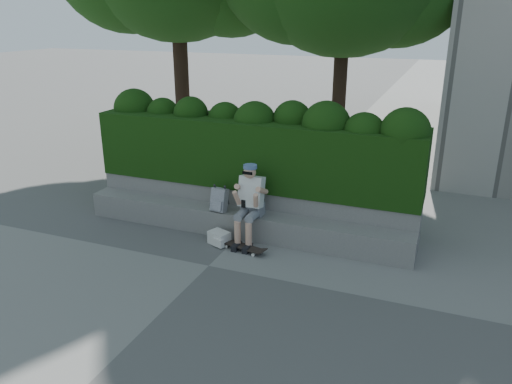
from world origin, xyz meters
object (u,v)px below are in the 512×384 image
at_px(skateboard, 242,247).
at_px(backpack_ground, 219,238).
at_px(person, 250,201).
at_px(backpack_plaid, 219,200).

xyz_separation_m(skateboard, backpack_ground, (-0.47, 0.09, 0.04)).
bearing_deg(person, skateboard, -88.19).
distance_m(person, backpack_plaid, 0.63).
relative_size(person, skateboard, 1.71).
xyz_separation_m(person, backpack_plaid, (-0.62, 0.08, -0.10)).
distance_m(person, skateboard, 0.78).
bearing_deg(person, backpack_plaid, 172.47).
bearing_deg(backpack_plaid, backpack_ground, -57.39).
height_order(person, skateboard, person).
distance_m(skateboard, backpack_ground, 0.48).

